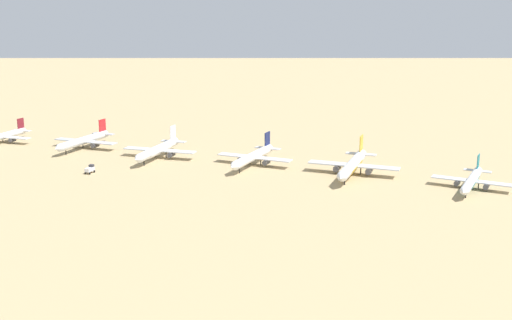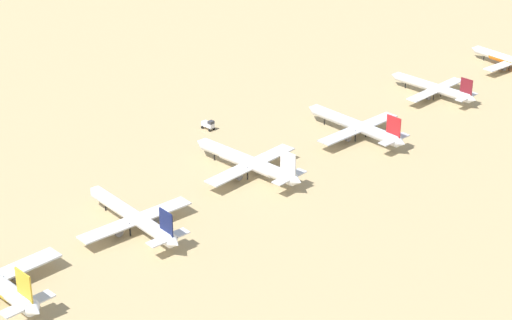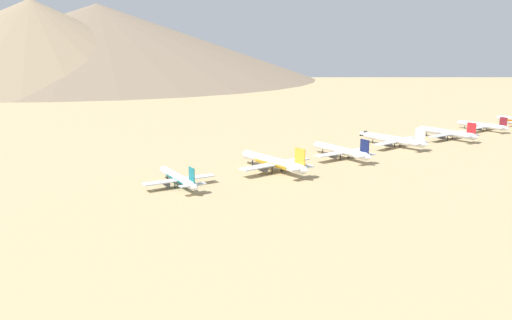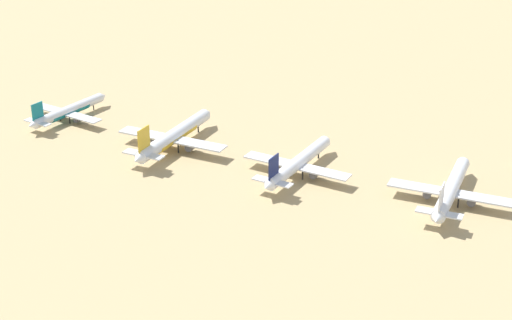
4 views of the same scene
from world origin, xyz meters
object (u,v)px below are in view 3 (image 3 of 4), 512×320
at_px(parked_jet_4, 342,151).
at_px(parked_jet_6, 178,178).
at_px(parked_jet_2, 447,133).
at_px(service_truck, 364,133).
at_px(parked_jet_3, 394,140).
at_px(parked_jet_1, 483,126).
at_px(parked_jet_5, 274,162).

relative_size(parked_jet_4, parked_jet_6, 1.14).
relative_size(parked_jet_2, parked_jet_6, 1.13).
height_order(parked_jet_6, service_truck, parked_jet_6).
relative_size(parked_jet_3, parked_jet_4, 1.02).
bearing_deg(parked_jet_1, parked_jet_2, 101.47).
bearing_deg(parked_jet_4, parked_jet_3, -79.37).
height_order(parked_jet_2, parked_jet_6, parked_jet_2).
bearing_deg(parked_jet_4, parked_jet_6, 94.00).
relative_size(parked_jet_1, service_truck, 7.57).
height_order(parked_jet_2, service_truck, parked_jet_2).
relative_size(parked_jet_1, parked_jet_6, 0.99).
distance_m(parked_jet_3, parked_jet_6, 154.23).
height_order(parked_jet_2, parked_jet_4, parked_jet_4).
distance_m(parked_jet_1, parked_jet_6, 257.61).
height_order(parked_jet_1, parked_jet_6, parked_jet_6).
relative_size(parked_jet_4, parked_jet_5, 0.91).
bearing_deg(parked_jet_2, parked_jet_4, 95.74).
bearing_deg(parked_jet_3, service_truck, -14.89).
distance_m(parked_jet_2, parked_jet_3, 50.49).
bearing_deg(parked_jet_4, parked_jet_5, 96.58).
bearing_deg(parked_jet_5, parked_jet_1, -82.57).
bearing_deg(service_truck, parked_jet_4, 128.66).
bearing_deg(parked_jet_5, parked_jet_3, -81.36).
xyz_separation_m(parked_jet_3, parked_jet_4, (-9.55, 50.87, -0.04)).
bearing_deg(parked_jet_2, parked_jet_5, 96.01).
height_order(parked_jet_5, service_truck, parked_jet_5).
distance_m(parked_jet_2, parked_jet_5, 151.72).
relative_size(parked_jet_2, parked_jet_3, 0.98).
relative_size(parked_jet_5, service_truck, 9.60).
height_order(parked_jet_5, parked_jet_6, parked_jet_5).
distance_m(parked_jet_1, parked_jet_3, 103.39).
relative_size(parked_jet_3, parked_jet_5, 0.92).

